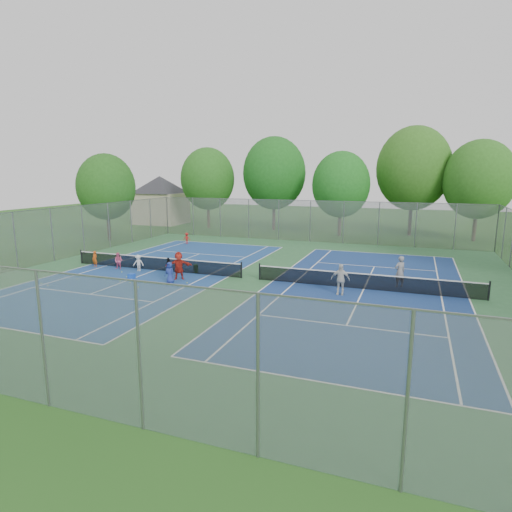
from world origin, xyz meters
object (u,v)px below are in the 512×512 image
at_px(instructor, 400,272).
at_px(ball_hopper, 196,269).
at_px(ball_crate, 132,276).
at_px(net_left, 155,264).
at_px(net_right, 364,282).

bearing_deg(instructor, ball_hopper, -32.90).
bearing_deg(ball_crate, ball_hopper, 42.11).
bearing_deg(net_left, ball_crate, -92.81).
height_order(net_right, ball_crate, net_right).
height_order(ball_hopper, instructor, instructor).
distance_m(net_left, ball_crate, 2.54).
height_order(ball_crate, instructor, instructor).
relative_size(net_right, ball_crate, 35.17).
relative_size(net_left, net_right, 1.00).
bearing_deg(net_left, instructor, 4.48).
distance_m(ball_crate, ball_hopper, 4.17).
height_order(net_left, ball_hopper, net_left).
relative_size(net_left, instructor, 6.92).
bearing_deg(instructor, ball_crate, -23.95).
height_order(net_left, ball_crate, net_left).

